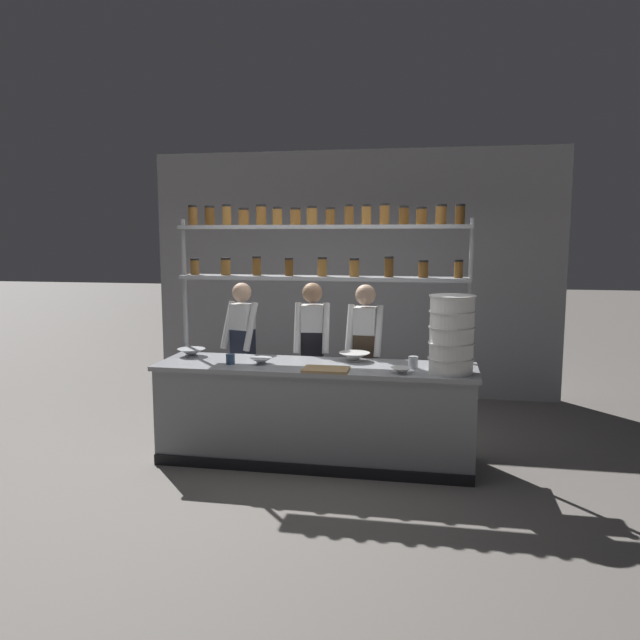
{
  "coord_description": "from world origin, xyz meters",
  "views": [
    {
      "loc": [
        1.06,
        -5.52,
        2.1
      ],
      "look_at": [
        0.01,
        0.2,
        1.31
      ],
      "focal_mm": 35.0,
      "sensor_mm": 36.0,
      "label": 1
    }
  ],
  "objects_px": {
    "prep_bowl_center_back": "(354,357)",
    "spice_shelf_unit": "(321,253)",
    "chef_center": "(312,350)",
    "serving_cup_front": "(413,362)",
    "prep_bowl_near_left": "(402,371)",
    "container_stack": "(452,334)",
    "serving_cup_by_board": "(230,359)",
    "chef_left": "(242,347)",
    "cutting_board": "(326,369)",
    "prep_bowl_center_front": "(191,352)",
    "prep_bowl_near_right": "(261,361)",
    "chef_right": "(365,353)"
  },
  "relations": [
    {
      "from": "prep_bowl_center_back",
      "to": "serving_cup_front",
      "type": "height_order",
      "value": "serving_cup_front"
    },
    {
      "from": "chef_center",
      "to": "prep_bowl_center_front",
      "type": "relative_size",
      "value": 5.93
    },
    {
      "from": "prep_bowl_center_back",
      "to": "prep_bowl_near_right",
      "type": "xyz_separation_m",
      "value": [
        -0.83,
        -0.29,
        -0.01
      ]
    },
    {
      "from": "prep_bowl_near_right",
      "to": "prep_bowl_near_left",
      "type": "bearing_deg",
      "value": -7.38
    },
    {
      "from": "prep_bowl_center_back",
      "to": "spice_shelf_unit",
      "type": "bearing_deg",
      "value": 162.6
    },
    {
      "from": "chef_left",
      "to": "chef_right",
      "type": "relative_size",
      "value": 0.99
    },
    {
      "from": "chef_left",
      "to": "serving_cup_by_board",
      "type": "xyz_separation_m",
      "value": [
        0.17,
        -0.9,
        0.05
      ]
    },
    {
      "from": "chef_center",
      "to": "container_stack",
      "type": "xyz_separation_m",
      "value": [
        1.38,
        -0.82,
        0.33
      ]
    },
    {
      "from": "chef_left",
      "to": "serving_cup_by_board",
      "type": "distance_m",
      "value": 0.91
    },
    {
      "from": "chef_left",
      "to": "prep_bowl_near_left",
      "type": "height_order",
      "value": "chef_left"
    },
    {
      "from": "serving_cup_front",
      "to": "spice_shelf_unit",
      "type": "bearing_deg",
      "value": 159.49
    },
    {
      "from": "chef_right",
      "to": "prep_bowl_near_right",
      "type": "height_order",
      "value": "chef_right"
    },
    {
      "from": "chef_right",
      "to": "cutting_board",
      "type": "distance_m",
      "value": 0.91
    },
    {
      "from": "chef_center",
      "to": "prep_bowl_center_front",
      "type": "height_order",
      "value": "chef_center"
    },
    {
      "from": "chef_center",
      "to": "serving_cup_front",
      "type": "relative_size",
      "value": 15.02
    },
    {
      "from": "chef_left",
      "to": "spice_shelf_unit",
      "type": "bearing_deg",
      "value": -8.16
    },
    {
      "from": "chef_center",
      "to": "prep_bowl_near_left",
      "type": "xyz_separation_m",
      "value": [
        0.96,
        -0.92,
        0.02
      ]
    },
    {
      "from": "serving_cup_front",
      "to": "serving_cup_by_board",
      "type": "relative_size",
      "value": 1.16
    },
    {
      "from": "prep_bowl_center_front",
      "to": "prep_bowl_center_back",
      "type": "xyz_separation_m",
      "value": [
        1.6,
        0.05,
        0.0
      ]
    },
    {
      "from": "chef_right",
      "to": "prep_bowl_near_left",
      "type": "xyz_separation_m",
      "value": [
        0.41,
        -0.86,
        0.02
      ]
    },
    {
      "from": "cutting_board",
      "to": "prep_bowl_near_left",
      "type": "xyz_separation_m",
      "value": [
        0.66,
        0.02,
        0.01
      ]
    },
    {
      "from": "chef_left",
      "to": "chef_right",
      "type": "bearing_deg",
      "value": 10.79
    },
    {
      "from": "chef_left",
      "to": "chef_center",
      "type": "bearing_deg",
      "value": 10.66
    },
    {
      "from": "chef_left",
      "to": "prep_bowl_center_back",
      "type": "distance_m",
      "value": 1.39
    },
    {
      "from": "prep_bowl_center_front",
      "to": "prep_bowl_near_right",
      "type": "bearing_deg",
      "value": -16.92
    },
    {
      "from": "serving_cup_front",
      "to": "prep_bowl_center_front",
      "type": "bearing_deg",
      "value": 175.37
    },
    {
      "from": "chef_center",
      "to": "chef_right",
      "type": "relative_size",
      "value": 1.0
    },
    {
      "from": "spice_shelf_unit",
      "to": "prep_bowl_center_front",
      "type": "distance_m",
      "value": 1.61
    },
    {
      "from": "container_stack",
      "to": "serving_cup_by_board",
      "type": "height_order",
      "value": "container_stack"
    },
    {
      "from": "chef_center",
      "to": "serving_cup_by_board",
      "type": "distance_m",
      "value": 1.01
    },
    {
      "from": "prep_bowl_near_left",
      "to": "chef_right",
      "type": "bearing_deg",
      "value": 115.67
    },
    {
      "from": "prep_bowl_near_left",
      "to": "prep_bowl_center_back",
      "type": "relative_size",
      "value": 0.63
    },
    {
      "from": "prep_bowl_center_back",
      "to": "container_stack",
      "type": "bearing_deg",
      "value": -22.42
    },
    {
      "from": "prep_bowl_center_back",
      "to": "chef_right",
      "type": "bearing_deg",
      "value": 82.13
    },
    {
      "from": "chef_left",
      "to": "serving_cup_front",
      "type": "distance_m",
      "value": 1.99
    },
    {
      "from": "prep_bowl_near_left",
      "to": "serving_cup_front",
      "type": "xyz_separation_m",
      "value": [
        0.09,
        0.23,
        0.03
      ]
    },
    {
      "from": "spice_shelf_unit",
      "to": "chef_center",
      "type": "relative_size",
      "value": 1.74
    },
    {
      "from": "spice_shelf_unit",
      "to": "chef_right",
      "type": "relative_size",
      "value": 1.75
    },
    {
      "from": "chef_center",
      "to": "prep_bowl_center_front",
      "type": "bearing_deg",
      "value": -160.94
    },
    {
      "from": "serving_cup_front",
      "to": "cutting_board",
      "type": "bearing_deg",
      "value": -161.89
    },
    {
      "from": "chef_left",
      "to": "cutting_board",
      "type": "xyz_separation_m",
      "value": [
        1.08,
        -1.02,
        0.02
      ]
    },
    {
      "from": "chef_right",
      "to": "cutting_board",
      "type": "height_order",
      "value": "chef_right"
    },
    {
      "from": "spice_shelf_unit",
      "to": "prep_bowl_near_right",
      "type": "height_order",
      "value": "spice_shelf_unit"
    },
    {
      "from": "chef_center",
      "to": "prep_bowl_near_left",
      "type": "bearing_deg",
      "value": -49.49
    },
    {
      "from": "cutting_board",
      "to": "serving_cup_front",
      "type": "xyz_separation_m",
      "value": [
        0.75,
        0.24,
        0.04
      ]
    },
    {
      "from": "spice_shelf_unit",
      "to": "prep_bowl_near_left",
      "type": "distance_m",
      "value": 1.39
    },
    {
      "from": "chef_center",
      "to": "cutting_board",
      "type": "relative_size",
      "value": 4.05
    },
    {
      "from": "chef_center",
      "to": "serving_cup_by_board",
      "type": "height_order",
      "value": "chef_center"
    },
    {
      "from": "chef_left",
      "to": "container_stack",
      "type": "bearing_deg",
      "value": -5.73
    },
    {
      "from": "serving_cup_front",
      "to": "chef_right",
      "type": "bearing_deg",
      "value": 128.65
    }
  ]
}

